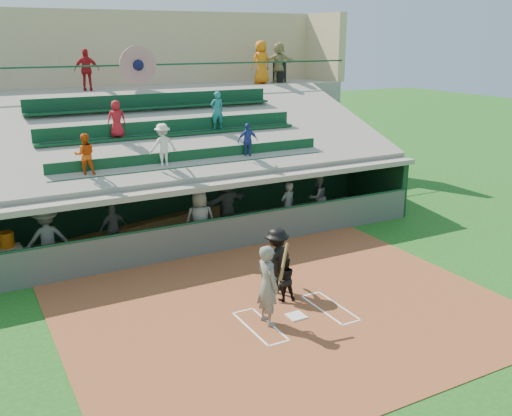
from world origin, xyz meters
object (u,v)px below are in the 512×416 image
home_plate (296,316)px  trash_bin (279,72)px  batter_at_plate (268,285)px  white_table (8,259)px  water_cooler (6,239)px  catcher (285,279)px

home_plate → trash_bin: size_ratio=0.45×
batter_at_plate → trash_bin: (7.96, 13.00, 4.06)m
home_plate → white_table: 8.78m
water_cooler → trash_bin: (13.11, 6.56, 4.09)m
batter_at_plate → white_table: batter_at_plate is taller
water_cooler → trash_bin: bearing=26.6°
home_plate → catcher: (0.23, 0.95, 0.58)m
batter_at_plate → catcher: (1.01, 0.89, -0.41)m
batter_at_plate → water_cooler: size_ratio=4.45×
home_plate → water_cooler: (-5.92, 6.52, 0.96)m
catcher → white_table: size_ratio=1.42×
home_plate → water_cooler: bearing=132.3°
white_table → water_cooler: size_ratio=1.86×
water_cooler → trash_bin: trash_bin is taller
batter_at_plate → white_table: bearing=129.1°
catcher → water_cooler: (-6.15, 5.56, 0.38)m
home_plate → white_table: (-5.95, 6.44, 0.37)m
home_plate → white_table: size_ratio=0.52×
catcher → water_cooler: bearing=-25.5°
home_plate → white_table: white_table is taller
home_plate → water_cooler: 8.86m
home_plate → water_cooler: water_cooler is taller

